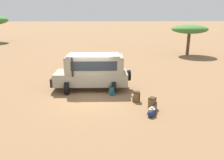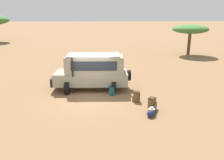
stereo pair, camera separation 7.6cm
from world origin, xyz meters
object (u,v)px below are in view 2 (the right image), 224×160
at_px(backpack_cluster_center, 152,103).
at_px(duffel_bag_low_black_case, 152,111).
at_px(acacia_tree_centre_back, 190,29).
at_px(backpack_beside_front_wheel, 136,97).
at_px(safari_vehicle, 93,71).
at_px(backpack_near_rear_wheel, 113,91).

relative_size(backpack_cluster_center, duffel_bag_low_black_case, 0.71).
relative_size(duffel_bag_low_black_case, acacia_tree_centre_back, 0.20).
bearing_deg(backpack_cluster_center, backpack_beside_front_wheel, 124.25).
height_order(safari_vehicle, acacia_tree_centre_back, acacia_tree_centre_back).
bearing_deg(backpack_cluster_center, acacia_tree_centre_back, 62.89).
relative_size(safari_vehicle, duffel_bag_low_black_case, 6.02).
xyz_separation_m(backpack_beside_front_wheel, backpack_cluster_center, (0.71, -1.04, 0.00)).
relative_size(backpack_beside_front_wheel, duffel_bag_low_black_case, 0.71).
bearing_deg(backpack_beside_front_wheel, safari_vehicle, 137.23).
height_order(backpack_beside_front_wheel, backpack_near_rear_wheel, backpack_beside_front_wheel).
bearing_deg(duffel_bag_low_black_case, acacia_tree_centre_back, 63.45).
height_order(safari_vehicle, duffel_bag_low_black_case, safari_vehicle).
bearing_deg(safari_vehicle, acacia_tree_centre_back, 47.62).
height_order(backpack_beside_front_wheel, backpack_cluster_center, backpack_cluster_center).
xyz_separation_m(safari_vehicle, backpack_near_rear_wheel, (1.29, -1.28, -1.00)).
distance_m(backpack_cluster_center, duffel_bag_low_black_case, 0.80).
xyz_separation_m(backpack_beside_front_wheel, backpack_near_rear_wheel, (-1.36, 1.17, -0.02)).
relative_size(safari_vehicle, backpack_near_rear_wheel, 9.00).
relative_size(backpack_cluster_center, backpack_near_rear_wheel, 1.07).
bearing_deg(backpack_beside_front_wheel, backpack_near_rear_wheel, 139.31).
height_order(backpack_beside_front_wheel, duffel_bag_low_black_case, backpack_beside_front_wheel).
xyz_separation_m(backpack_cluster_center, acacia_tree_centre_back, (8.35, 16.32, 2.89)).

